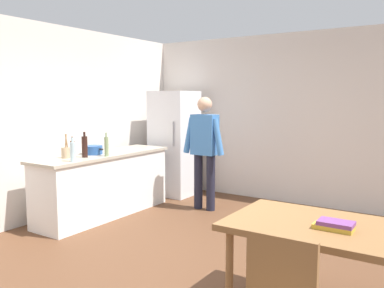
{
  "coord_description": "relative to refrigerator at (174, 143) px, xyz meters",
  "views": [
    {
      "loc": [
        2.19,
        -3.3,
        1.69
      ],
      "look_at": [
        -0.65,
        1.04,
        1.1
      ],
      "focal_mm": 38.0,
      "sensor_mm": 36.0,
      "label": 1
    }
  ],
  "objects": [
    {
      "name": "ground_plane",
      "position": [
        1.9,
        -2.4,
        -0.9
      ],
      "size": [
        14.0,
        14.0,
        0.0
      ],
      "primitive_type": "plane",
      "color": "brown"
    },
    {
      "name": "wall_back",
      "position": [
        1.9,
        0.6,
        0.45
      ],
      "size": [
        6.4,
        0.12,
        2.7
      ],
      "primitive_type": "cube",
      "color": "silver",
      "rests_on": "ground_plane"
    },
    {
      "name": "wall_left",
      "position": [
        -0.7,
        -2.2,
        0.45
      ],
      "size": [
        0.12,
        5.6,
        2.7
      ],
      "primitive_type": "cube",
      "color": "silver",
      "rests_on": "ground_plane"
    },
    {
      "name": "kitchen_counter",
      "position": [
        -0.1,
        -1.6,
        -0.45
      ],
      "size": [
        0.64,
        2.2,
        0.9
      ],
      "color": "white",
      "rests_on": "ground_plane"
    },
    {
      "name": "refrigerator",
      "position": [
        0.0,
        0.0,
        0.0
      ],
      "size": [
        0.7,
        0.67,
        1.8
      ],
      "color": "white",
      "rests_on": "ground_plane"
    },
    {
      "name": "person",
      "position": [
        0.95,
        -0.55,
        0.08
      ],
      "size": [
        0.7,
        0.22,
        1.7
      ],
      "color": "#1E1E2D",
      "rests_on": "ground_plane"
    },
    {
      "name": "dining_table",
      "position": [
        3.3,
        -2.7,
        -0.23
      ],
      "size": [
        1.4,
        0.9,
        0.75
      ],
      "color": "olive",
      "rests_on": "ground_plane"
    },
    {
      "name": "cooking_pot",
      "position": [
        -0.17,
        -1.74,
        0.06
      ],
      "size": [
        0.4,
        0.28,
        0.12
      ],
      "color": "#285193",
      "rests_on": "kitchen_counter"
    },
    {
      "name": "utensil_jar",
      "position": [
        -0.18,
        -2.2,
        0.08
      ],
      "size": [
        0.11,
        0.11,
        0.32
      ],
      "color": "tan",
      "rests_on": "kitchen_counter"
    },
    {
      "name": "bottle_vinegar_tall",
      "position": [
        0.14,
        -1.77,
        0.14
      ],
      "size": [
        0.06,
        0.06,
        0.32
      ],
      "color": "gray",
      "rests_on": "kitchen_counter"
    },
    {
      "name": "bottle_beer_brown",
      "position": [
        -0.3,
        -1.98,
        0.11
      ],
      "size": [
        0.06,
        0.06,
        0.26
      ],
      "color": "#5B3314",
      "rests_on": "kitchen_counter"
    },
    {
      "name": "bottle_wine_dark",
      "position": [
        -0.03,
        -2.01,
        0.15
      ],
      "size": [
        0.08,
        0.08,
        0.34
      ],
      "color": "black",
      "rests_on": "kitchen_counter"
    },
    {
      "name": "bottle_water_clear",
      "position": [
        0.12,
        -2.33,
        0.13
      ],
      "size": [
        0.07,
        0.07,
        0.3
      ],
      "color": "silver",
      "rests_on": "kitchen_counter"
    },
    {
      "name": "book_stack",
      "position": [
        3.4,
        -2.78,
        -0.12
      ],
      "size": [
        0.28,
        0.16,
        0.06
      ],
      "color": "gold",
      "rests_on": "dining_table"
    }
  ]
}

